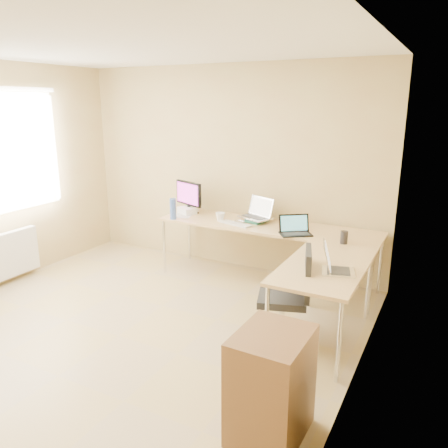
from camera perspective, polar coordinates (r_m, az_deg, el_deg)
The scene contains 23 objects.
floor at distance 4.42m, azimuth -13.47°, elevation -13.84°, with size 4.50×4.50×0.00m, color tan.
ceiling at distance 3.91m, azimuth -16.00°, elevation 21.78°, with size 4.50×4.50×0.00m, color white.
wall_back at distance 5.80m, azimuth 0.50°, elevation 7.17°, with size 4.50×4.50×0.00m, color tan.
wall_right at distance 3.01m, azimuth 16.54°, elevation -1.21°, with size 4.50×4.50×0.00m, color tan.
desk_main at distance 5.37m, azimuth 5.41°, elevation -3.87°, with size 2.65×0.70×0.73m, color tan.
desk_return at distance 4.20m, azimuth 12.57°, elevation -9.82°, with size 0.70×1.30×0.73m, color tan.
monitor at distance 5.77m, azimuth -4.56°, elevation 3.45°, with size 0.49×0.16×0.42m, color black.
book_stack at distance 5.39m, azimuth 4.30°, elevation 0.53°, with size 0.19×0.26×0.04m, color #1D5C4D.
laptop_center at distance 5.35m, azimuth 4.07°, elevation 2.04°, with size 0.38×0.29×0.25m, color silver.
laptop_black at distance 4.88m, azimuth 9.26°, elevation -0.16°, with size 0.34×0.25×0.21m, color black.
keyboard at distance 5.24m, azimuth 1.48°, elevation 0.03°, with size 0.41×0.11×0.02m, color silver.
mouse at distance 4.97m, azimuth 7.76°, elevation -0.86°, with size 0.10×0.07×0.04m, color silver.
mug at distance 5.38m, azimuth -0.49°, elevation 0.93°, with size 0.11×0.11×0.11m, color white.
cd_stack at distance 5.30m, azimuth 1.98°, elevation 0.24°, with size 0.12×0.12×0.03m, color silver.
water_bottle at distance 5.49m, azimuth -6.59°, elevation 1.95°, with size 0.08×0.08×0.26m, color #3A59A3.
papers at distance 5.71m, azimuth -5.23°, elevation 1.18°, with size 0.22×0.32×0.01m, color silver.
white_box at distance 5.77m, azimuth -4.79°, elevation 1.73°, with size 0.23×0.17×0.08m, color white.
desk_fan at distance 5.89m, azimuth -3.75°, elevation 3.14°, with size 0.24×0.24×0.31m, color silver.
black_cup at distance 4.69m, azimuth 15.20°, elevation -1.68°, with size 0.08×0.08×0.13m, color #272424.
laptop_return at distance 3.88m, azimuth 14.61°, elevation -4.58°, with size 0.25×0.32×0.21m, color silver.
office_chair at distance 4.02m, azimuth 7.55°, elevation -8.62°, with size 0.55×0.55×0.92m, color #252525.
cabinet at distance 3.06m, azimuth 6.07°, elevation -20.03°, with size 0.44×0.54×0.75m, color brown.
radiator at distance 5.95m, azimuth -26.04°, elevation -3.62°, with size 0.09×0.80×0.55m, color white.
Camera 1 is at (2.63, -2.85, 2.13)m, focal length 35.50 mm.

